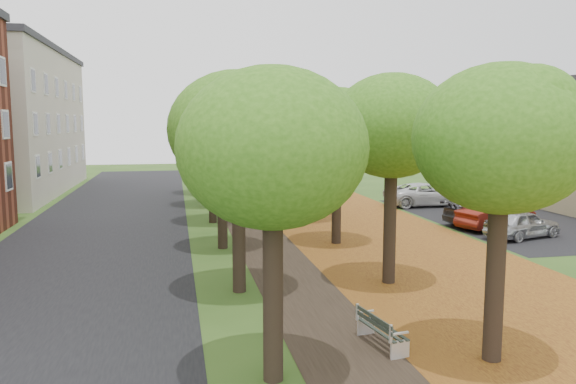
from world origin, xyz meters
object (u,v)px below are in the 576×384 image
car_silver (522,224)px  car_white (426,194)px  car_red (496,215)px  car_grey (486,212)px  bench (380,329)px

car_silver → car_white: car_white is taller
car_red → car_grey: bearing=-22.5°
car_grey → car_white: size_ratio=0.88×
bench → car_white: size_ratio=0.34×
car_red → bench: bearing=121.6°
bench → car_red: bearing=-50.4°
car_silver → car_white: size_ratio=0.74×
car_white → car_silver: bearing=180.0°
car_red → car_white: (0.00, 7.72, 0.01)m
bench → car_white: (10.51, 20.06, 0.29)m
car_white → car_red: bearing=180.0°
car_red → car_silver: bearing=162.0°
bench → car_red: size_ratio=0.41×
bench → car_white: car_white is taller
bench → car_silver: size_ratio=0.46×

